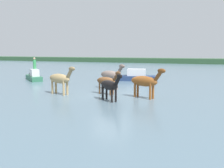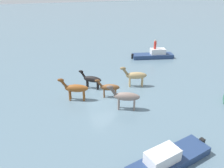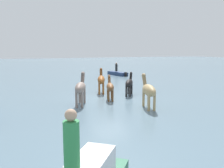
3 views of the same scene
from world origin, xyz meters
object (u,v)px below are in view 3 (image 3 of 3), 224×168
Objects in this scene: horse_chestnut_trailing at (81,88)px; person_watcher_seated at (116,67)px; horse_gray_outer at (101,80)px; boat_motor_center at (118,74)px; horse_lead at (110,87)px; horse_dun_straggler at (149,90)px; person_spotter_bow at (71,141)px; horse_rear_stallion at (129,83)px.

horse_chestnut_trailing is 17.89m from person_watcher_seated.
boat_motor_center is at bearing -10.17° from horse_gray_outer.
horse_chestnut_trailing is at bearing 124.10° from horse_lead.
horse_lead is at bearing 143.82° from boat_motor_center.
horse_dun_straggler is 2.15× the size of person_spotter_bow.
person_spotter_bow is at bearing 155.17° from horse_dun_straggler.
person_spotter_bow reaches higher than horse_gray_outer.
horse_lead is at bearing -50.87° from horse_chestnut_trailing.
horse_dun_straggler is at bearing -151.64° from horse_gray_outer.
horse_chestnut_trailing is 1.27× the size of horse_rear_stallion.
boat_motor_center is 3.30× the size of person_spotter_bow.
person_spotter_bow is (-10.37, 5.21, 0.79)m from horse_lead.
person_watcher_seated is at bearing -9.39° from horse_gray_outer.
horse_gray_outer reaches higher than boat_motor_center.
horse_chestnut_trailing is 4.64m from horse_rear_stallion.
horse_gray_outer is 2.10× the size of person_watcher_seated.
horse_dun_straggler is 0.65× the size of boat_motor_center.
horse_chestnut_trailing is 0.65× the size of boat_motor_center.
boat_motor_center is (14.49, -7.29, -0.76)m from horse_lead.
horse_lead is 2.85m from horse_gray_outer.
horse_chestnut_trailing reaches higher than boat_motor_center.
horse_gray_outer is at bearing -14.05° from horse_chestnut_trailing.
person_watcher_seated is (15.21, -9.42, -0.01)m from horse_chestnut_trailing.
horse_lead is (0.61, -2.28, -0.20)m from horse_chestnut_trailing.
horse_gray_outer is 0.64× the size of boat_motor_center.
horse_dun_straggler is 18.56m from person_watcher_seated.
horse_rear_stallion is at bearing -44.10° from horse_lead.
person_spotter_bow is at bearing 177.26° from horse_gray_outer.
horse_lead is (-1.04, 2.05, -0.03)m from horse_rear_stallion.
horse_rear_stallion reaches higher than horse_lead.
horse_gray_outer is at bearing -23.10° from person_spotter_bow.
person_watcher_seated is at bearing -7.74° from horse_chestnut_trailing.
horse_rear_stallion is at bearing -45.04° from horse_chestnut_trailing.
horse_gray_outer is at bearing 150.25° from person_watcher_seated.
person_spotter_bow reaches higher than horse_rear_stallion.
horse_lead is at bearing 38.60° from horse_dun_straggler.
horse_dun_straggler is 18.53m from boat_motor_center.
horse_lead is 11.63m from person_spotter_bow.
person_spotter_bow is (-9.75, 2.93, 0.60)m from horse_chestnut_trailing.
person_watcher_seated is at bearing 44.00° from boat_motor_center.
person_spotter_bow is (-24.96, 12.36, 0.60)m from person_watcher_seated.
horse_lead reaches higher than boat_motor_center.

